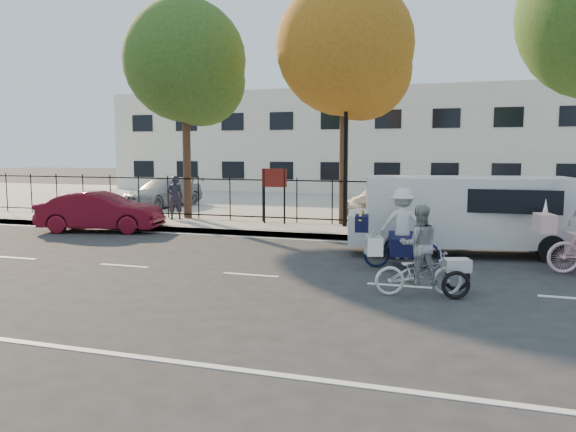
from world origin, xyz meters
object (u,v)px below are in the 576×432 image
at_px(pedestrian, 175,198).
at_px(lot_car_d, 425,200).
at_px(zebra_trike, 419,261).
at_px(bull_bike, 401,236).
at_px(lamppost, 346,132).
at_px(red_sedan, 101,212).
at_px(lot_car_a, 163,193).
at_px(white_van, 463,212).
at_px(lot_car_c, 386,201).

relative_size(pedestrian, lot_car_d, 0.39).
relative_size(zebra_trike, bull_bike, 0.98).
bearing_deg(lamppost, bull_bike, -65.61).
distance_m(zebra_trike, bull_bike, 2.32).
xyz_separation_m(zebra_trike, lot_car_d, (-0.64, 10.17, 0.19)).
bearing_deg(pedestrian, red_sedan, 24.79).
bearing_deg(zebra_trike, lot_car_a, 28.10).
bearing_deg(lamppost, zebra_trike, -68.55).
bearing_deg(pedestrian, white_van, 124.74).
xyz_separation_m(lot_car_c, lot_car_d, (1.34, 0.02, 0.08)).
height_order(bull_bike, red_sedan, bull_bike).
bearing_deg(lot_car_a, bull_bike, -30.14).
height_order(red_sedan, pedestrian, pedestrian).
height_order(zebra_trike, red_sedan, zebra_trike).
distance_m(red_sedan, pedestrian, 2.76).
height_order(white_van, lot_car_d, white_van).
bearing_deg(lamppost, lot_car_d, 51.01).
distance_m(lamppost, zebra_trike, 8.31).
relative_size(lot_car_c, lot_car_d, 0.91).
bearing_deg(red_sedan, pedestrian, -40.89).
xyz_separation_m(red_sedan, lot_car_a, (-1.42, 6.23, 0.13)).
relative_size(lamppost, zebra_trike, 2.32).
relative_size(lamppost, lot_car_c, 1.22).
bearing_deg(lamppost, lot_car_a, 156.43).
bearing_deg(zebra_trike, red_sedan, 46.13).
xyz_separation_m(white_van, lot_car_d, (-1.32, 5.79, -0.24)).
xyz_separation_m(red_sedan, lot_car_d, (9.52, 5.23, 0.19)).
relative_size(lamppost, lot_car_d, 1.12).
distance_m(lamppost, lot_car_a, 9.77).
xyz_separation_m(lamppost, lot_car_a, (-8.69, 3.79, -2.36)).
relative_size(red_sedan, pedestrian, 2.49).
xyz_separation_m(zebra_trike, lot_car_c, (-1.98, 10.15, 0.12)).
relative_size(lamppost, lot_car_a, 1.05).
bearing_deg(bull_bike, zebra_trike, -175.28).
bearing_deg(zebra_trike, lot_car_c, -6.88).
xyz_separation_m(lamppost, red_sedan, (-7.27, -2.44, -2.49)).
bearing_deg(red_sedan, bull_bike, -119.26).
xyz_separation_m(bull_bike, lot_car_a, (-11.01, 8.92, 0.06)).
relative_size(lamppost, bull_bike, 2.27).
bearing_deg(lot_car_d, pedestrian, -164.41).
height_order(lot_car_a, lot_car_d, lot_car_d).
bearing_deg(lamppost, white_van, -39.96).
bearing_deg(lot_car_a, pedestrian, -45.86).
height_order(white_van, lot_car_a, white_van).
relative_size(zebra_trike, lot_car_d, 0.48).
xyz_separation_m(bull_bike, lot_car_c, (-1.41, 7.90, 0.04)).
bearing_deg(lot_car_d, bull_bike, -92.56).
bearing_deg(white_van, lot_car_c, 103.98).
distance_m(bull_bike, lot_car_a, 14.17).
bearing_deg(lot_car_a, lot_car_c, 2.81).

